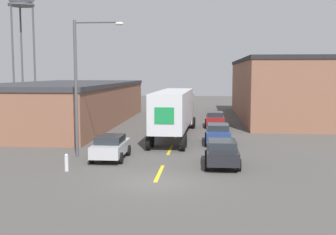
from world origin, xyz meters
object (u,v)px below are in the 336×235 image
Objects in this scene: parked_car_right_near at (222,152)px; street_lamp at (82,78)px; parked_car_right_far at (215,119)px; fire_hydrant at (66,162)px; parked_car_left_near at (111,147)px; parked_car_right_mid at (218,133)px; semi_truck at (175,109)px.

street_lamp is at bearing 167.48° from parked_car_right_near.
parked_car_right_far is at bearing 90.00° from parked_car_right_near.
street_lamp is 8.93× the size of fire_hydrant.
parked_car_left_near and parked_car_right_far have the same top height.
parked_car_right_far is 19.02m from street_lamp.
parked_car_right_mid is (0.00, 7.91, 0.00)m from parked_car_right_near.
parked_car_left_near reaches higher than fire_hydrant.
semi_truck reaches higher than parked_car_left_near.
parked_car_right_far is (6.95, 16.88, 0.00)m from parked_car_left_near.
fire_hydrant is (-8.69, -2.07, -0.33)m from parked_car_right_near.
parked_car_right_near is 18.21m from parked_car_right_far.
street_lamp is at bearing -118.84° from parked_car_right_far.
parked_car_right_near and parked_car_right_far have the same top height.
parked_car_right_mid is 1.00× the size of parked_car_right_far.
street_lamp is (-8.94, -5.92, 4.31)m from parked_car_right_mid.
parked_car_right_mid and parked_car_right_far have the same top height.
street_lamp is (-8.94, -16.23, 4.31)m from parked_car_right_far.
street_lamp is at bearing 93.44° from fire_hydrant.
parked_car_right_near is 8.94m from fire_hydrant.
parked_car_left_near is at bearing 62.86° from fire_hydrant.
parked_car_left_near is 18.26m from parked_car_right_far.
parked_car_right_near is at bearing -12.52° from street_lamp.
semi_truck is 3.68× the size of parked_car_right_near.
semi_truck reaches higher than fire_hydrant.
semi_truck is at bearing 59.84° from street_lamp.
parked_car_right_near is 7.08m from parked_car_left_near.
semi_truck is 3.68× the size of parked_car_left_near.
parked_car_right_near is 1.00× the size of parked_car_right_mid.
parked_car_right_mid is at bearing 90.00° from parked_car_right_near.
street_lamp is (-8.94, 1.98, 4.31)m from parked_car_right_near.
parked_car_right_far is 0.47× the size of street_lamp.
parked_car_right_far reaches higher than fire_hydrant.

